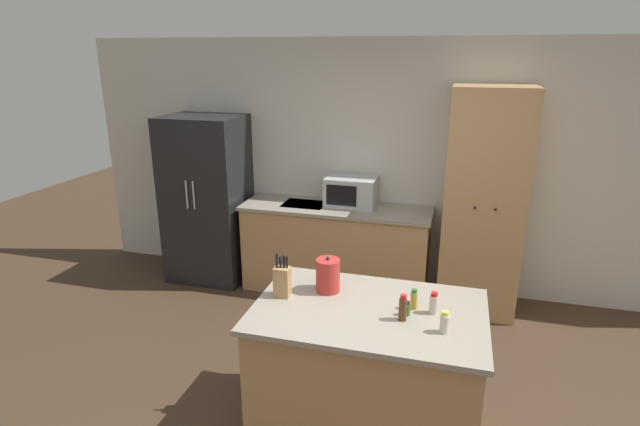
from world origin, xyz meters
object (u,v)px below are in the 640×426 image
at_px(microwave, 351,191).
at_px(spice_bottle_green_herb, 445,323).
at_px(knife_block, 282,281).
at_px(spice_bottle_pale_salt, 414,300).
at_px(spice_bottle_amber_oil, 407,309).
at_px(refrigerator, 207,199).
at_px(spice_bottle_tall_dark, 403,308).
at_px(spice_bottle_short_red, 434,303).
at_px(kettle, 328,275).
at_px(pantry_cabinet, 483,203).

xyz_separation_m(microwave, spice_bottle_green_herb, (1.03, -2.27, -0.09)).
height_order(knife_block, spice_bottle_pale_salt, knife_block).
xyz_separation_m(spice_bottle_amber_oil, spice_bottle_green_herb, (0.23, -0.14, 0.02)).
height_order(microwave, spice_bottle_amber_oil, microwave).
height_order(refrigerator, knife_block, refrigerator).
relative_size(spice_bottle_amber_oil, spice_bottle_pale_salt, 0.67).
relative_size(knife_block, spice_bottle_tall_dark, 1.80).
height_order(microwave, spice_bottle_short_red, microwave).
relative_size(spice_bottle_short_red, spice_bottle_amber_oil, 1.56).
bearing_deg(spice_bottle_amber_oil, knife_block, 177.19).
relative_size(spice_bottle_short_red, spice_bottle_pale_salt, 1.05).
relative_size(spice_bottle_green_herb, kettle, 0.54).
xyz_separation_m(refrigerator, microwave, (1.59, 0.13, 0.17)).
distance_m(spice_bottle_tall_dark, spice_bottle_amber_oil, 0.08).
distance_m(knife_block, kettle, 0.31).
bearing_deg(spice_bottle_green_herb, spice_bottle_pale_salt, 129.78).
bearing_deg(kettle, pantry_cabinet, 60.48).
distance_m(refrigerator, spice_bottle_green_herb, 3.38).
relative_size(pantry_cabinet, microwave, 4.24).
xyz_separation_m(microwave, spice_bottle_tall_dark, (0.79, -2.20, -0.08)).
bearing_deg(spice_bottle_short_red, pantry_cabinet, 80.07).
distance_m(spice_bottle_short_red, spice_bottle_amber_oil, 0.17).
xyz_separation_m(spice_bottle_short_red, spice_bottle_amber_oil, (-0.15, -0.07, -0.02)).
relative_size(microwave, kettle, 2.06).
height_order(spice_bottle_green_herb, kettle, kettle).
xyz_separation_m(microwave, kettle, (0.26, -1.95, -0.04)).
relative_size(refrigerator, spice_bottle_tall_dark, 10.93).
height_order(spice_bottle_short_red, spice_bottle_amber_oil, spice_bottle_short_red).
distance_m(spice_bottle_green_herb, kettle, 0.84).
distance_m(pantry_cabinet, microwave, 1.31).
bearing_deg(spice_bottle_short_red, microwave, 114.93).
bearing_deg(pantry_cabinet, spice_bottle_short_red, -99.93).
bearing_deg(spice_bottle_pale_salt, microwave, 112.31).
relative_size(pantry_cabinet, spice_bottle_tall_dark, 13.07).
bearing_deg(knife_block, pantry_cabinet, 56.62).
xyz_separation_m(pantry_cabinet, kettle, (-1.04, -1.84, -0.05)).
xyz_separation_m(knife_block, spice_bottle_amber_oil, (0.81, -0.04, -0.07)).
height_order(spice_bottle_short_red, spice_bottle_pale_salt, spice_bottle_short_red).
relative_size(microwave, spice_bottle_amber_oil, 5.72).
relative_size(spice_bottle_green_herb, spice_bottle_pale_salt, 1.00).
height_order(knife_block, spice_bottle_green_herb, knife_block).
xyz_separation_m(knife_block, spice_bottle_green_herb, (1.04, -0.18, -0.05)).
bearing_deg(spice_bottle_amber_oil, kettle, 161.06).
relative_size(spice_bottle_tall_dark, spice_bottle_pale_salt, 1.25).
distance_m(spice_bottle_tall_dark, kettle, 0.59).
bearing_deg(pantry_cabinet, kettle, -119.52).
height_order(spice_bottle_tall_dark, spice_bottle_short_red, spice_bottle_tall_dark).
xyz_separation_m(refrigerator, kettle, (1.85, -1.81, 0.13)).
relative_size(microwave, spice_bottle_green_herb, 3.84).
xyz_separation_m(microwave, spice_bottle_pale_salt, (0.84, -2.04, -0.09)).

